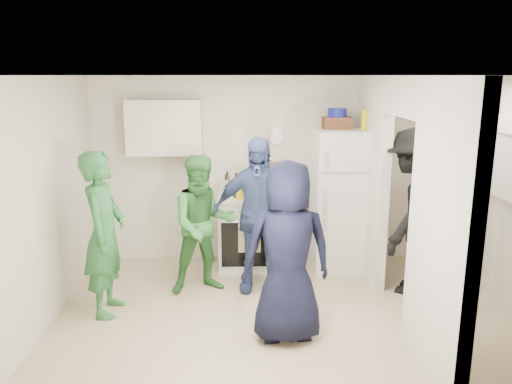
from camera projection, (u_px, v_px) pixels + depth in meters
floor at (281, 313)px, 5.38m from camera, size 4.80×4.80×0.00m
wall_back at (272, 170)px, 6.75m from camera, size 4.80×0.00×4.80m
wall_front at (304, 261)px, 3.44m from camera, size 4.80×0.00×4.80m
wall_left at (46, 203)px, 5.02m from camera, size 0.00×3.40×3.40m
ceiling at (284, 75)px, 4.81m from camera, size 4.80×4.80×0.00m
partition_pier_back at (371, 178)px, 6.21m from camera, size 0.12×1.20×2.50m
partition_pier_front at (441, 233)px, 4.06m from camera, size 0.12×1.20×2.50m
partition_header at (406, 96)px, 4.90m from camera, size 0.12×1.00×0.40m
stove at (249, 231)px, 6.59m from camera, size 0.82×0.68×0.97m
upper_cabinet at (165, 127)px, 6.40m from camera, size 0.95×0.34×0.70m
fridge at (342, 200)px, 6.51m from camera, size 0.76×0.73×1.84m
wicker_basket at (337, 123)px, 6.32m from camera, size 0.35×0.25×0.15m
blue_bowl at (337, 113)px, 6.29m from camera, size 0.24×0.24×0.11m
yellow_cup_stack_top at (365, 120)px, 6.18m from camera, size 0.09×0.09×0.25m
wall_clock at (276, 137)px, 6.63m from camera, size 0.22×0.02×0.22m
spice_shelf at (273, 163)px, 6.68m from camera, size 0.35×0.08×0.03m
nook_window at (506, 158)px, 5.28m from camera, size 0.03×0.70×0.80m
nook_window_frame at (504, 158)px, 5.28m from camera, size 0.04×0.76×0.86m
nook_valance at (506, 125)px, 5.19m from camera, size 0.04×0.82×0.18m
yellow_cup_stack_stove at (240, 190)px, 6.24m from camera, size 0.09×0.09×0.25m
red_cup at (267, 195)px, 6.28m from camera, size 0.09×0.09×0.12m
person_green_left at (104, 234)px, 5.22m from camera, size 0.44×0.66×1.76m
person_green_center at (204, 225)px, 5.78m from camera, size 0.93×0.81×1.63m
person_denim at (257, 215)px, 5.79m from camera, size 1.15×0.68×1.84m
person_navy at (287, 252)px, 4.69m from camera, size 0.91×0.65×1.76m
person_nook at (412, 211)px, 5.75m from camera, size 1.30×1.44×1.94m
bottle_a at (227, 182)px, 6.57m from camera, size 0.06×0.06×0.30m
bottle_b at (236, 185)px, 6.35m from camera, size 0.08×0.08×0.32m
bottle_c at (244, 184)px, 6.59m from camera, size 0.06×0.06×0.26m
bottle_d at (249, 188)px, 6.40m from camera, size 0.06×0.06×0.24m
bottle_e at (255, 183)px, 6.62m from camera, size 0.07×0.07×0.27m
bottle_f at (262, 184)px, 6.48m from camera, size 0.06×0.06×0.29m
bottle_g at (267, 181)px, 6.58m from camera, size 0.06×0.06×0.33m
bottle_h at (226, 186)px, 6.31m from camera, size 0.07×0.07×0.32m
bottle_i at (252, 182)px, 6.56m from camera, size 0.08×0.08×0.33m
bottle_j at (273, 186)px, 6.38m from camera, size 0.07×0.07×0.30m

